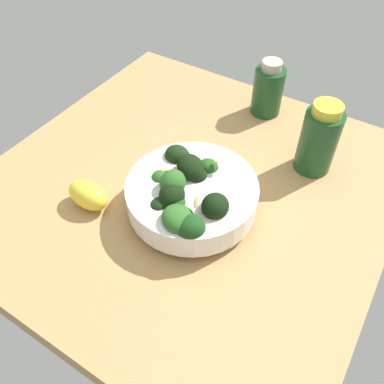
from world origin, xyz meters
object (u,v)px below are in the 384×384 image
(bowl_of_broccoli, at_px, (191,194))
(bottle_short, at_px, (268,90))
(bottle_tall, at_px, (319,139))
(lemon_wedge, at_px, (88,195))

(bowl_of_broccoli, distance_m, bottle_short, 0.30)
(bottle_tall, bearing_deg, lemon_wedge, -134.40)
(bottle_tall, relative_size, bottle_short, 1.16)
(lemon_wedge, xyz_separation_m, bottle_tall, (0.26, 0.27, 0.04))
(bowl_of_broccoli, height_order, bottle_short, bottle_short)
(lemon_wedge, relative_size, bottle_short, 0.65)
(bottle_short, bearing_deg, bottle_tall, -37.04)
(bottle_tall, xyz_separation_m, bottle_short, (-0.14, 0.10, -0.01))
(bowl_of_broccoli, relative_size, bottle_short, 1.84)
(bottle_tall, bearing_deg, bottle_short, 142.96)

